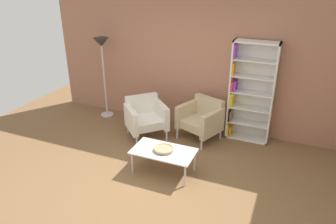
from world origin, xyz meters
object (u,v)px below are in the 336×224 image
armchair_spare_guest (202,118)px  armchair_by_bookshelf (145,116)px  coffee_table_low (164,152)px  floor_lamp_torchiere (102,52)px  decorative_bowl (164,149)px  bookshelf_tall (249,92)px

armchair_spare_guest → armchair_by_bookshelf: bearing=-140.3°
coffee_table_low → floor_lamp_torchiere: bearing=143.2°
coffee_table_low → decorative_bowl: decorative_bowl is taller
decorative_bowl → floor_lamp_torchiere: 2.76m
armchair_by_bookshelf → floor_lamp_torchiere: (-1.24, 0.53, 1.03)m
armchair_spare_guest → coffee_table_low: bearing=-77.4°
armchair_by_bookshelf → floor_lamp_torchiere: bearing=111.7°
bookshelf_tall → decorative_bowl: bearing=-120.6°
bookshelf_tall → coffee_table_low: size_ratio=1.90×
bookshelf_tall → armchair_spare_guest: 1.01m
armchair_by_bookshelf → armchair_spare_guest: (1.03, 0.34, 0.00)m
coffee_table_low → armchair_spare_guest: 1.36m
decorative_bowl → armchair_by_bookshelf: armchair_by_bookshelf is taller
floor_lamp_torchiere → decorative_bowl: bearing=-36.8°
coffee_table_low → floor_lamp_torchiere: floor_lamp_torchiere is taller
coffee_table_low → decorative_bowl: bearing=76.0°
coffee_table_low → armchair_spare_guest: (0.21, 1.34, 0.05)m
decorative_bowl → armchair_spare_guest: bearing=81.1°
bookshelf_tall → armchair_by_bookshelf: size_ratio=2.00×
coffee_table_low → armchair_spare_guest: bearing=81.1°
coffee_table_low → armchair_by_bookshelf: size_ratio=1.06×
bookshelf_tall → coffee_table_low: bearing=-120.6°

